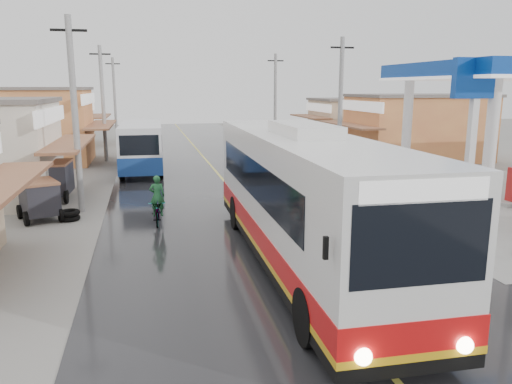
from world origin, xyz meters
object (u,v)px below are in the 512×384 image
tyre_stack (70,215)px  cyclist (158,208)px  tricycle_far (54,178)px  tricycle_near (39,198)px  coach_bus (301,198)px  second_bus (142,145)px

tyre_stack → cyclist: bearing=-21.0°
tricycle_far → tyre_stack: 4.32m
tricycle_near → tyre_stack: tricycle_near is taller
tricycle_far → tyre_stack: tricycle_far is taller
coach_bus → tyre_stack: bearing=138.9°
tricycle_near → tricycle_far: tricycle_far is taller
coach_bus → second_bus: (-4.60, 18.42, -0.40)m
tricycle_near → tricycle_far: (-0.02, 3.71, 0.13)m
tricycle_far → coach_bus: bearing=-49.1°
coach_bus → cyclist: coach_bus is taller
coach_bus → cyclist: bearing=127.7°
cyclist → tricycle_near: size_ratio=0.86×
second_bus → coach_bus: bearing=-74.4°
cyclist → tyre_stack: 3.68m
second_bus → cyclist: 13.06m
coach_bus → tricycle_far: size_ratio=5.53×
second_bus → tricycle_near: second_bus is taller
cyclist → tyre_stack: (-3.42, 1.31, -0.43)m
coach_bus → tyre_stack: size_ratio=16.40×
tyre_stack → coach_bus: bearing=-42.0°
coach_bus → tricycle_far: coach_bus is taller
coach_bus → tyre_stack: coach_bus is taller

